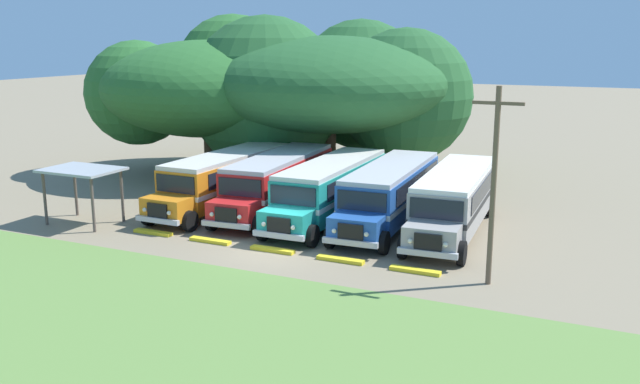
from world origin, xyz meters
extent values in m
plane|color=#84755B|center=(0.00, 0.00, 0.00)|extent=(220.00, 220.00, 0.00)
cube|color=olive|center=(0.00, -8.45, 0.00)|extent=(80.00, 11.25, 0.01)
cube|color=orange|center=(-6.08, 6.00, 1.55)|extent=(2.62, 9.23, 2.10)
cube|color=white|center=(-6.08, 6.00, 1.38)|extent=(2.65, 9.25, 0.24)
cube|color=black|center=(-4.81, 6.29, 2.05)|extent=(0.14, 8.00, 0.80)
cube|color=black|center=(-7.35, 6.32, 2.05)|extent=(0.14, 8.00, 0.80)
cube|color=beige|center=(-6.08, 6.00, 2.71)|extent=(2.54, 9.13, 0.22)
cube|color=orange|center=(-6.15, 0.70, 1.02)|extent=(2.22, 1.43, 1.05)
cube|color=black|center=(-6.16, -0.04, 1.05)|extent=(1.10, 0.11, 0.70)
cube|color=#B7B7BC|center=(-6.16, -0.08, 0.62)|extent=(2.40, 0.23, 0.24)
cube|color=black|center=(-6.14, 1.37, 2.05)|extent=(2.20, 0.09, 0.84)
cube|color=white|center=(-6.02, 10.62, 1.45)|extent=(0.90, 0.07, 1.30)
sphere|color=#EAE5C6|center=(-5.46, -0.10, 1.05)|extent=(0.20, 0.20, 0.20)
sphere|color=#EAE5C6|center=(-6.86, -0.08, 1.05)|extent=(0.20, 0.20, 0.20)
cylinder|color=black|center=(-4.95, 0.79, 0.50)|extent=(0.29, 1.00, 1.00)
cylinder|color=black|center=(-7.35, 0.82, 0.50)|extent=(0.29, 1.00, 1.00)
cylinder|color=black|center=(-4.84, 8.99, 0.50)|extent=(0.29, 1.00, 1.00)
cylinder|color=black|center=(-7.24, 9.02, 0.50)|extent=(0.29, 1.00, 1.00)
cube|color=red|center=(-3.31, 6.65, 1.55)|extent=(3.18, 9.36, 2.10)
cube|color=white|center=(-3.31, 6.65, 1.38)|extent=(3.21, 9.38, 0.24)
cube|color=black|center=(-2.07, 7.04, 2.05)|extent=(0.64, 7.98, 0.80)
cube|color=black|center=(-4.60, 6.86, 2.05)|extent=(0.64, 7.98, 0.80)
cube|color=#B2B2B7|center=(-3.31, 6.65, 2.71)|extent=(3.09, 9.26, 0.22)
cube|color=red|center=(-2.91, 1.37, 1.02)|extent=(2.30, 1.56, 1.05)
cube|color=black|center=(-2.86, 0.63, 1.05)|extent=(1.10, 0.18, 0.70)
cube|color=#B7B7BC|center=(-2.86, 0.59, 0.62)|extent=(2.41, 0.38, 0.24)
cube|color=black|center=(-2.96, 2.03, 2.05)|extent=(2.20, 0.22, 0.84)
cube|color=white|center=(-3.66, 11.26, 1.45)|extent=(0.90, 0.13, 1.30)
sphere|color=#EAE5C6|center=(-2.16, 0.63, 1.05)|extent=(0.20, 0.20, 0.20)
sphere|color=#EAE5C6|center=(-3.55, 0.53, 1.05)|extent=(0.20, 0.20, 0.20)
cylinder|color=black|center=(-1.73, 1.56, 0.50)|extent=(0.35, 1.02, 1.00)
cylinder|color=black|center=(-4.12, 1.38, 0.50)|extent=(0.35, 1.02, 1.00)
cylinder|color=black|center=(-2.34, 9.73, 0.50)|extent=(0.35, 1.02, 1.00)
cylinder|color=black|center=(-4.73, 9.55, 0.50)|extent=(0.35, 1.02, 1.00)
cube|color=teal|center=(-0.06, 6.17, 1.55)|extent=(2.74, 9.26, 2.10)
cube|color=white|center=(-0.06, 6.17, 1.38)|extent=(2.77, 9.28, 0.24)
cube|color=black|center=(1.20, 6.50, 2.05)|extent=(0.25, 8.00, 0.80)
cube|color=black|center=(-1.34, 6.44, 2.05)|extent=(0.25, 8.00, 0.80)
cube|color=beige|center=(-0.06, 6.17, 2.71)|extent=(2.65, 9.16, 0.22)
cube|color=teal|center=(0.08, 0.87, 1.02)|extent=(2.24, 1.46, 1.05)
cube|color=black|center=(0.10, 0.13, 1.05)|extent=(1.10, 0.13, 0.70)
cube|color=#B7B7BC|center=(0.10, 0.09, 0.62)|extent=(2.40, 0.26, 0.24)
cube|color=black|center=(0.06, 1.54, 2.05)|extent=(2.20, 0.12, 0.84)
cube|color=white|center=(-0.18, 10.79, 1.45)|extent=(0.90, 0.08, 1.30)
sphere|color=#EAE5C6|center=(0.80, 0.10, 1.05)|extent=(0.20, 0.20, 0.20)
sphere|color=#EAE5C6|center=(-0.60, 0.06, 1.05)|extent=(0.20, 0.20, 0.20)
cylinder|color=black|center=(1.28, 1.00, 0.50)|extent=(0.31, 1.01, 1.00)
cylinder|color=black|center=(-1.12, 0.94, 0.50)|extent=(0.31, 1.01, 1.00)
cylinder|color=black|center=(1.06, 9.20, 0.50)|extent=(0.31, 1.01, 1.00)
cylinder|color=black|center=(-1.34, 9.14, 0.50)|extent=(0.31, 1.01, 1.00)
cube|color=#23519E|center=(2.95, 6.50, 1.55)|extent=(2.97, 9.32, 2.10)
cube|color=silver|center=(2.95, 6.50, 1.38)|extent=(3.00, 9.34, 0.24)
cube|color=black|center=(4.20, 6.86, 2.05)|extent=(0.45, 7.99, 0.80)
cube|color=black|center=(1.67, 6.73, 2.05)|extent=(0.45, 7.99, 0.80)
cube|color=#B2B2B7|center=(2.95, 6.50, 2.71)|extent=(2.88, 9.21, 0.22)
cube|color=#23519E|center=(3.22, 1.21, 1.02)|extent=(2.27, 1.51, 1.05)
cube|color=black|center=(3.26, 0.47, 1.05)|extent=(1.10, 0.16, 0.70)
cube|color=#B7B7BC|center=(3.26, 0.43, 0.62)|extent=(2.41, 0.32, 0.24)
cube|color=black|center=(3.19, 1.87, 2.05)|extent=(2.20, 0.17, 0.84)
cube|color=silver|center=(2.72, 11.11, 1.45)|extent=(0.90, 0.11, 1.30)
sphere|color=#EAE5C6|center=(3.96, 0.45, 1.05)|extent=(0.20, 0.20, 0.20)
sphere|color=#EAE5C6|center=(2.56, 0.38, 1.05)|extent=(0.20, 0.20, 0.20)
cylinder|color=black|center=(4.42, 1.37, 0.50)|extent=(0.33, 1.01, 1.00)
cylinder|color=black|center=(2.02, 1.24, 0.50)|extent=(0.33, 1.01, 1.00)
cylinder|color=black|center=(4.00, 9.56, 0.50)|extent=(0.33, 1.01, 1.00)
cylinder|color=black|center=(1.60, 9.43, 0.50)|extent=(0.33, 1.01, 1.00)
cube|color=#9E9993|center=(6.17, 6.44, 1.55)|extent=(3.08, 9.34, 2.10)
cube|color=#282828|center=(6.17, 6.44, 1.38)|extent=(3.11, 9.36, 0.24)
cube|color=black|center=(7.41, 6.82, 2.05)|extent=(0.55, 7.99, 0.80)
cube|color=black|center=(4.88, 6.66, 2.05)|extent=(0.55, 7.99, 0.80)
cube|color=silver|center=(6.17, 6.44, 2.71)|extent=(2.99, 9.24, 0.22)
cube|color=#9E9993|center=(6.50, 1.15, 1.02)|extent=(2.28, 1.54, 1.05)
cube|color=black|center=(6.55, 0.42, 1.05)|extent=(1.10, 0.17, 0.70)
cube|color=#B7B7BC|center=(6.55, 0.38, 0.62)|extent=(2.41, 0.35, 0.24)
cube|color=black|center=(6.46, 1.82, 2.05)|extent=(2.20, 0.20, 0.84)
cube|color=#282828|center=(5.87, 11.05, 1.45)|extent=(0.90, 0.12, 1.30)
sphere|color=#EAE5C6|center=(7.25, 0.41, 1.05)|extent=(0.20, 0.20, 0.20)
sphere|color=#EAE5C6|center=(5.85, 0.32, 1.05)|extent=(0.20, 0.20, 0.20)
cylinder|color=black|center=(7.69, 1.33, 0.50)|extent=(0.34, 1.02, 1.00)
cylinder|color=black|center=(5.30, 1.18, 0.50)|extent=(0.34, 1.02, 1.00)
cylinder|color=black|center=(7.17, 9.51, 0.50)|extent=(0.34, 1.02, 1.00)
cylinder|color=black|center=(4.78, 9.36, 0.50)|extent=(0.34, 1.02, 1.00)
cube|color=yellow|center=(-6.28, -0.27, 0.07)|extent=(2.00, 0.36, 0.15)
cube|color=yellow|center=(-3.14, -0.27, 0.07)|extent=(2.00, 0.36, 0.15)
cube|color=yellow|center=(0.00, -0.27, 0.07)|extent=(2.00, 0.36, 0.15)
cube|color=yellow|center=(3.14, -0.27, 0.07)|extent=(2.00, 0.36, 0.15)
cube|color=yellow|center=(6.28, -0.27, 0.07)|extent=(2.00, 0.36, 0.15)
cylinder|color=brown|center=(-4.39, 15.42, 1.86)|extent=(0.86, 0.86, 3.72)
ellipsoid|color=#235628|center=(-4.39, 15.42, 5.98)|extent=(15.66, 16.02, 6.03)
sphere|color=#235628|center=(0.05, 17.29, 5.23)|extent=(8.55, 8.55, 8.55)
sphere|color=#235628|center=(-8.34, 14.20, 5.28)|extent=(10.02, 10.02, 10.02)
sphere|color=#235628|center=(-4.39, 20.85, 5.62)|extent=(9.07, 9.07, 9.07)
cylinder|color=brown|center=(-12.09, 13.08, 1.65)|extent=(0.70, 0.70, 3.29)
ellipsoid|color=#286028|center=(-12.09, 13.08, 5.62)|extent=(13.76, 13.43, 6.21)
sphere|color=#286028|center=(-7.87, 14.87, 4.98)|extent=(8.46, 8.46, 8.46)
sphere|color=#286028|center=(-16.63, 11.68, 5.27)|extent=(6.90, 6.90, 6.90)
sphere|color=#286028|center=(-12.09, 16.40, 6.40)|extent=(8.12, 8.12, 8.12)
cylinder|color=brown|center=(9.08, -0.33, 3.62)|extent=(0.20, 0.20, 7.24)
cube|color=brown|center=(9.08, -0.33, 6.64)|extent=(1.80, 0.12, 0.12)
cylinder|color=brown|center=(-8.96, -1.15, 1.30)|extent=(0.14, 0.14, 2.60)
cylinder|color=brown|center=(-11.96, -1.15, 1.30)|extent=(0.14, 0.14, 2.60)
cylinder|color=brown|center=(-8.96, 0.85, 1.30)|extent=(0.14, 0.14, 2.60)
cylinder|color=brown|center=(-11.96, 0.85, 1.30)|extent=(0.14, 0.14, 2.60)
cube|color=#9EA3A8|center=(-10.46, -0.15, 2.66)|extent=(3.60, 2.60, 0.12)
camera|label=1|loc=(13.43, -24.44, 8.86)|focal=38.23mm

